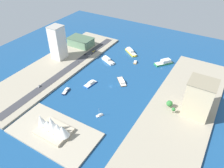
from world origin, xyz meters
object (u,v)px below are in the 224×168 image
object	(u,v)px
water_taxi_orange	(135,62)
traffic_light_waterfront	(79,62)
hotel_broad_white	(58,43)
sedan_silver	(40,86)
suv_black	(85,54)
van_white	(90,55)
patrol_launch_navy	(66,91)
ferry_green_doubledeck	(164,62)
barge_flat_brown	(122,82)
office_block_beige	(199,98)
sailboat_small_white	(100,115)
taxi_yellow_cab	(94,51)
ferry_yellow_fast	(131,52)
terminal_long_green	(81,42)
ferry_white_commuter	(108,60)
opera_landmark	(53,127)
catamaran_blue	(90,84)

from	to	relation	value
water_taxi_orange	traffic_light_waterfront	bearing A→B (deg)	37.85
hotel_broad_white	sedan_silver	size ratio (longest dim) A/B	10.83
suv_black	van_white	bearing A→B (deg)	-176.69
patrol_launch_navy	suv_black	bearing A→B (deg)	-68.92
water_taxi_orange	ferry_green_doubledeck	xyz separation A→B (m)	(-38.42, -18.98, 1.58)
patrol_launch_navy	suv_black	size ratio (longest dim) A/B	3.22
barge_flat_brown	van_white	bearing A→B (deg)	-23.69
ferry_green_doubledeck	office_block_beige	bearing A→B (deg)	127.06
water_taxi_orange	suv_black	distance (m)	79.73
sailboat_small_white	van_white	world-z (taller)	sailboat_small_white
water_taxi_orange	van_white	size ratio (longest dim) A/B	2.05
sailboat_small_white	taxi_yellow_cab	size ratio (longest dim) A/B	2.27
ferry_yellow_fast	sailboat_small_white	bearing A→B (deg)	103.58
terminal_long_green	taxi_yellow_cab	distance (m)	31.65
ferry_green_doubledeck	office_block_beige	size ratio (longest dim) A/B	0.64
sailboat_small_white	suv_black	distance (m)	135.50
water_taxi_orange	terminal_long_green	world-z (taller)	terminal_long_green
ferry_white_commuter	sailboat_small_white	bearing A→B (deg)	117.06
ferry_green_doubledeck	opera_landmark	distance (m)	189.95
patrol_launch_navy	barge_flat_brown	xyz separation A→B (m)	(-50.27, -53.06, -0.01)
patrol_launch_navy	terminal_long_green	size ratio (longest dim) A/B	0.38
sailboat_small_white	hotel_broad_white	distance (m)	142.70
van_white	sedan_silver	xyz separation A→B (m)	(8.02, 97.36, -0.02)
hotel_broad_white	office_block_beige	size ratio (longest dim) A/B	1.19
office_block_beige	van_white	distance (m)	179.07
sailboat_small_white	catamaran_blue	xyz separation A→B (m)	(41.74, -42.02, 0.42)
ferry_white_commuter	ferry_yellow_fast	world-z (taller)	ferry_yellow_fast
van_white	taxi_yellow_cab	bearing A→B (deg)	-79.94
catamaran_blue	opera_landmark	world-z (taller)	opera_landmark
office_block_beige	van_white	size ratio (longest dim) A/B	8.21
patrol_launch_navy	van_white	xyz separation A→B (m)	(24.94, -86.06, 2.25)
traffic_light_waterfront	opera_landmark	size ratio (longest dim) A/B	0.16
barge_flat_brown	ferry_yellow_fast	bearing A→B (deg)	-71.45
sailboat_small_white	opera_landmark	xyz separation A→B (m)	(24.67, 43.63, 8.26)
sedan_silver	ferry_white_commuter	bearing A→B (deg)	-111.34
traffic_light_waterfront	opera_landmark	distance (m)	126.89
water_taxi_orange	ferry_green_doubledeck	distance (m)	42.89
patrol_launch_navy	water_taxi_orange	xyz separation A→B (m)	(-43.68, -107.34, -0.12)
ferry_white_commuter	sedan_silver	world-z (taller)	ferry_white_commuter
traffic_light_waterfront	sedan_silver	bearing A→B (deg)	81.01
water_taxi_orange	ferry_yellow_fast	size ratio (longest dim) A/B	0.39
hotel_broad_white	opera_landmark	distance (m)	151.32
ferry_yellow_fast	van_white	world-z (taller)	ferry_yellow_fast
taxi_yellow_cab	opera_landmark	bearing A→B (deg)	111.37
ferry_green_doubledeck	ferry_yellow_fast	size ratio (longest dim) A/B	1.01
suv_black	hotel_broad_white	bearing A→B (deg)	43.98
suv_black	sailboat_small_white	bearing A→B (deg)	132.81
office_block_beige	hotel_broad_white	bearing A→B (deg)	-5.01
patrol_launch_navy	sedan_silver	xyz separation A→B (m)	(32.96, 11.30, 2.23)
barge_flat_brown	taxi_yellow_cab	world-z (taller)	taxi_yellow_cab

